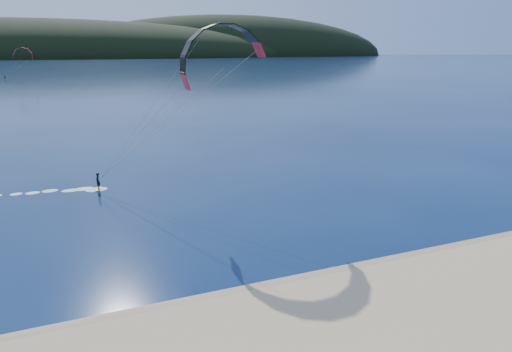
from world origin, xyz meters
The scene contains 4 objects.
wet_sand centered at (0.00, 4.50, 0.05)m, with size 220.00×2.50×0.10m.
headland centered at (0.63, 745.28, 0.00)m, with size 1200.00×310.00×140.00m.
kitesurfer_near centered at (5.36, 21.77, 10.69)m, with size 25.42×8.57×15.83m.
kitesurfer_far centered at (-26.42, 199.03, 9.53)m, with size 12.80×5.39×12.97m.
Camera 1 is at (-5.45, -14.59, 12.69)m, focal length 30.78 mm.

